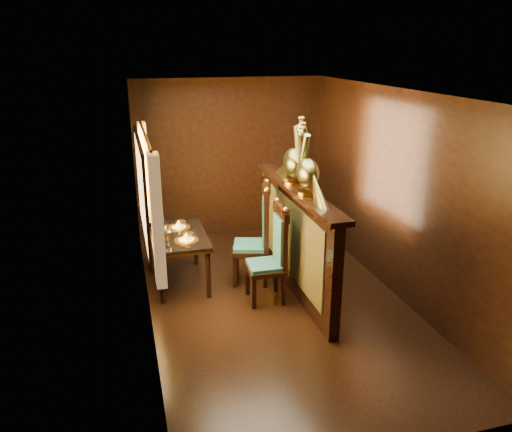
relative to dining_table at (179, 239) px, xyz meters
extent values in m
plane|color=black|center=(1.05, -0.83, -0.61)|extent=(5.00, 5.00, 0.00)
cube|color=black|center=(1.05, 1.67, 0.64)|extent=(3.00, 0.04, 2.50)
cube|color=black|center=(1.05, -3.33, 0.64)|extent=(3.00, 0.04, 2.50)
cube|color=black|center=(-0.45, -0.83, 0.64)|extent=(0.04, 5.00, 2.50)
cube|color=black|center=(2.55, -0.83, 0.64)|extent=(0.04, 5.00, 2.50)
cube|color=beige|center=(1.05, -0.83, 1.89)|extent=(3.00, 5.00, 0.04)
cube|color=#FFC672|center=(-0.44, -0.53, 0.84)|extent=(0.01, 1.70, 1.05)
cube|color=yellow|center=(-0.35, -1.50, 0.79)|extent=(0.10, 0.22, 1.30)
cube|color=yellow|center=(-0.35, 0.44, 0.79)|extent=(0.10, 0.22, 1.30)
cylinder|color=gold|center=(-0.37, -0.53, 1.48)|extent=(0.03, 2.20, 0.03)
cube|color=black|center=(1.38, -0.53, 0.04)|extent=(0.12, 2.60, 1.30)
cube|color=#373819|center=(1.31, -0.53, 0.09)|extent=(0.02, 2.20, 0.95)
cube|color=black|center=(1.38, -0.53, 0.72)|extent=(0.26, 2.70, 0.06)
cube|color=black|center=(0.00, 0.00, 0.05)|extent=(0.68, 1.13, 0.04)
cube|color=gold|center=(0.00, 0.00, 0.02)|extent=(0.70, 1.16, 0.02)
cylinder|color=black|center=(-0.28, -0.51, -0.30)|extent=(0.06, 0.06, 0.62)
cylinder|color=black|center=(0.28, -0.51, -0.30)|extent=(0.06, 0.06, 0.62)
cylinder|color=black|center=(-0.27, 0.50, -0.30)|extent=(0.06, 0.06, 0.62)
cylinder|color=black|center=(0.29, 0.50, -0.30)|extent=(0.06, 0.06, 0.62)
cylinder|color=gold|center=(0.07, -0.25, 0.07)|extent=(0.30, 0.30, 0.01)
cone|color=silver|center=(0.07, -0.25, 0.13)|extent=(0.11, 0.11, 0.10)
cylinder|color=gold|center=(0.03, 0.23, 0.07)|extent=(0.30, 0.30, 0.01)
cone|color=silver|center=(0.03, 0.23, 0.13)|extent=(0.11, 0.11, 0.10)
cylinder|color=silver|center=(-0.23, -0.04, 0.10)|extent=(0.03, 0.03, 0.06)
cylinder|color=silver|center=(-0.25, 0.03, 0.10)|extent=(0.03, 0.03, 0.06)
cube|color=black|center=(0.93, -0.75, -0.19)|extent=(0.45, 0.45, 0.06)
cube|color=#123E53|center=(0.93, -0.75, -0.14)|extent=(0.41, 0.41, 0.05)
cube|color=#123E53|center=(1.13, -0.76, 0.17)|extent=(0.05, 0.34, 0.56)
cube|color=black|center=(0.75, -0.93, -0.42)|extent=(0.05, 0.05, 0.39)
cube|color=black|center=(1.11, -0.94, -0.42)|extent=(0.05, 0.05, 0.39)
cube|color=black|center=(0.76, -0.57, -0.42)|extent=(0.05, 0.05, 0.39)
cube|color=black|center=(1.12, -0.58, -0.42)|extent=(0.05, 0.05, 0.39)
sphere|color=gold|center=(1.12, -0.94, 0.60)|extent=(0.07, 0.07, 0.07)
sphere|color=gold|center=(1.13, -0.58, 0.60)|extent=(0.07, 0.07, 0.07)
cube|color=black|center=(0.90, -0.19, -0.16)|extent=(0.59, 0.59, 0.06)
cube|color=#123E53|center=(0.90, -0.19, -0.11)|extent=(0.53, 0.53, 0.05)
cube|color=#123E53|center=(1.10, -0.25, 0.24)|extent=(0.14, 0.36, 0.61)
cube|color=black|center=(0.66, -0.33, -0.40)|extent=(0.05, 0.05, 0.42)
cube|color=black|center=(1.03, -0.44, -0.40)|extent=(0.05, 0.05, 0.42)
cube|color=black|center=(0.77, 0.05, -0.40)|extent=(0.05, 0.05, 0.42)
cube|color=black|center=(1.14, -0.06, -0.40)|extent=(0.05, 0.05, 0.42)
sphere|color=gold|center=(1.04, -0.44, 0.69)|extent=(0.07, 0.07, 0.07)
sphere|color=gold|center=(1.15, -0.07, 0.69)|extent=(0.07, 0.07, 0.07)
camera|label=1|loc=(-0.61, -5.99, 2.37)|focal=35.00mm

